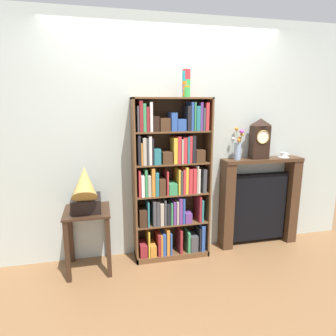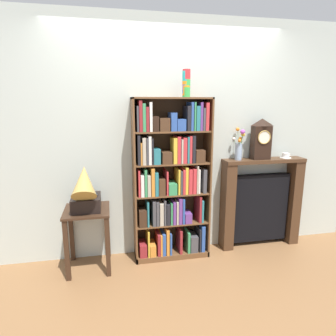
{
  "view_description": "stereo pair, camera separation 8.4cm",
  "coord_description": "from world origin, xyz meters",
  "px_view_note": "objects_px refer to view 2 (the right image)",
  "views": [
    {
      "loc": [
        -0.73,
        -2.87,
        1.71
      ],
      "look_at": [
        -0.04,
        0.12,
        1.02
      ],
      "focal_mm": 31.35,
      "sensor_mm": 36.0,
      "label": 1
    },
    {
      "loc": [
        -0.65,
        -2.89,
        1.71
      ],
      "look_at": [
        -0.04,
        0.12,
        1.02
      ],
      "focal_mm": 31.35,
      "sensor_mm": 36.0,
      "label": 2
    }
  ],
  "objects_px": {
    "teacup_with_saucer": "(286,156)",
    "mantel_clock": "(261,139)",
    "fireplace_mantel": "(260,203)",
    "side_table_left": "(88,226)",
    "flower_vase": "(239,147)",
    "bookshelf": "(171,183)",
    "gramophone": "(85,190)",
    "cup_stack": "(186,83)"
  },
  "relations": [
    {
      "from": "side_table_left",
      "to": "teacup_with_saucer",
      "type": "height_order",
      "value": "teacup_with_saucer"
    },
    {
      "from": "gramophone",
      "to": "flower_vase",
      "type": "bearing_deg",
      "value": 6.16
    },
    {
      "from": "bookshelf",
      "to": "gramophone",
      "type": "xyz_separation_m",
      "value": [
        -0.89,
        -0.14,
        0.01
      ]
    },
    {
      "from": "teacup_with_saucer",
      "to": "mantel_clock",
      "type": "bearing_deg",
      "value": -179.6
    },
    {
      "from": "mantel_clock",
      "to": "cup_stack",
      "type": "bearing_deg",
      "value": -175.82
    },
    {
      "from": "bookshelf",
      "to": "teacup_with_saucer",
      "type": "xyz_separation_m",
      "value": [
        1.39,
        0.05,
        0.24
      ]
    },
    {
      "from": "gramophone",
      "to": "fireplace_mantel",
      "type": "xyz_separation_m",
      "value": [
        2.01,
        0.2,
        -0.34
      ]
    },
    {
      "from": "bookshelf",
      "to": "gramophone",
      "type": "height_order",
      "value": "bookshelf"
    },
    {
      "from": "fireplace_mantel",
      "to": "cup_stack",
      "type": "bearing_deg",
      "value": -174.98
    },
    {
      "from": "cup_stack",
      "to": "side_table_left",
      "type": "bearing_deg",
      "value": -176.83
    },
    {
      "from": "bookshelf",
      "to": "fireplace_mantel",
      "type": "bearing_deg",
      "value": 3.26
    },
    {
      "from": "bookshelf",
      "to": "mantel_clock",
      "type": "xyz_separation_m",
      "value": [
        1.06,
        0.05,
        0.45
      ]
    },
    {
      "from": "side_table_left",
      "to": "gramophone",
      "type": "relative_size",
      "value": 1.24
    },
    {
      "from": "side_table_left",
      "to": "fireplace_mantel",
      "type": "bearing_deg",
      "value": 4.06
    },
    {
      "from": "bookshelf",
      "to": "teacup_with_saucer",
      "type": "bearing_deg",
      "value": 1.96
    },
    {
      "from": "flower_vase",
      "to": "mantel_clock",
      "type": "bearing_deg",
      "value": 0.42
    },
    {
      "from": "side_table_left",
      "to": "teacup_with_saucer",
      "type": "relative_size",
      "value": 4.95
    },
    {
      "from": "fireplace_mantel",
      "to": "mantel_clock",
      "type": "height_order",
      "value": "mantel_clock"
    },
    {
      "from": "bookshelf",
      "to": "teacup_with_saucer",
      "type": "distance_m",
      "value": 1.41
    },
    {
      "from": "mantel_clock",
      "to": "teacup_with_saucer",
      "type": "xyz_separation_m",
      "value": [
        0.33,
        0.0,
        -0.21
      ]
    },
    {
      "from": "mantel_clock",
      "to": "flower_vase",
      "type": "bearing_deg",
      "value": -179.58
    },
    {
      "from": "mantel_clock",
      "to": "bookshelf",
      "type": "bearing_deg",
      "value": -177.56
    },
    {
      "from": "mantel_clock",
      "to": "teacup_with_saucer",
      "type": "bearing_deg",
      "value": 0.4
    },
    {
      "from": "mantel_clock",
      "to": "flower_vase",
      "type": "distance_m",
      "value": 0.28
    },
    {
      "from": "side_table_left",
      "to": "bookshelf",
      "type": "bearing_deg",
      "value": 5.06
    },
    {
      "from": "fireplace_mantel",
      "to": "mantel_clock",
      "type": "xyz_separation_m",
      "value": [
        -0.06,
        -0.02,
        0.78
      ]
    },
    {
      "from": "fireplace_mantel",
      "to": "side_table_left",
      "type": "bearing_deg",
      "value": -175.94
    },
    {
      "from": "gramophone",
      "to": "teacup_with_saucer",
      "type": "distance_m",
      "value": 2.3
    },
    {
      "from": "bookshelf",
      "to": "flower_vase",
      "type": "height_order",
      "value": "bookshelf"
    },
    {
      "from": "flower_vase",
      "to": "side_table_left",
      "type": "bearing_deg",
      "value": -175.85
    },
    {
      "from": "fireplace_mantel",
      "to": "bookshelf",
      "type": "bearing_deg",
      "value": -176.74
    },
    {
      "from": "gramophone",
      "to": "side_table_left",
      "type": "bearing_deg",
      "value": 90.0
    },
    {
      "from": "flower_vase",
      "to": "cup_stack",
      "type": "bearing_deg",
      "value": -174.25
    },
    {
      "from": "bookshelf",
      "to": "flower_vase",
      "type": "bearing_deg",
      "value": 3.13
    },
    {
      "from": "gramophone",
      "to": "fireplace_mantel",
      "type": "height_order",
      "value": "gramophone"
    },
    {
      "from": "flower_vase",
      "to": "teacup_with_saucer",
      "type": "bearing_deg",
      "value": 0.41
    },
    {
      "from": "bookshelf",
      "to": "mantel_clock",
      "type": "height_order",
      "value": "bookshelf"
    },
    {
      "from": "fireplace_mantel",
      "to": "teacup_with_saucer",
      "type": "xyz_separation_m",
      "value": [
        0.27,
        -0.02,
        0.57
      ]
    },
    {
      "from": "gramophone",
      "to": "mantel_clock",
      "type": "xyz_separation_m",
      "value": [
        1.95,
        0.18,
        0.44
      ]
    },
    {
      "from": "cup_stack",
      "to": "flower_vase",
      "type": "bearing_deg",
      "value": 5.75
    },
    {
      "from": "gramophone",
      "to": "bookshelf",
      "type": "bearing_deg",
      "value": 8.83
    },
    {
      "from": "side_table_left",
      "to": "fireplace_mantel",
      "type": "height_order",
      "value": "fireplace_mantel"
    }
  ]
}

